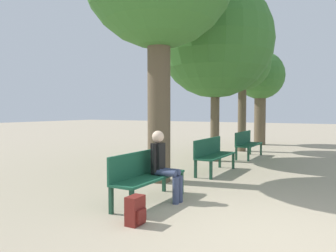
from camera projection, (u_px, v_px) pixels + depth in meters
The scene contains 9 objects.
ground_plane at pixel (268, 236), 4.29m from camera, with size 80.00×80.00×0.00m, color tan.
bench_row_0 at pixel (146, 173), 5.86m from camera, with size 0.49×1.76×0.91m.
bench_row_1 at pixel (212, 153), 8.64m from camera, with size 0.49×1.76×0.91m.
bench_row_2 at pixel (247, 142), 11.43m from camera, with size 0.49×1.76×0.91m.
tree_row_1 at pixel (215, 41), 10.50m from camera, with size 3.70×3.70×5.75m.
tree_row_2 at pixel (243, 64), 13.10m from camera, with size 2.23×2.23×4.67m.
tree_row_3 at pixel (260, 78), 15.66m from camera, with size 2.29×2.29×4.48m.
person_seated at pixel (164, 163), 5.93m from camera, with size 0.58×0.33×1.28m.
backpack at pixel (136, 211), 4.70m from camera, with size 0.22×0.28×0.42m.
Camera 1 is at (0.93, -4.32, 1.65)m, focal length 35.00 mm.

